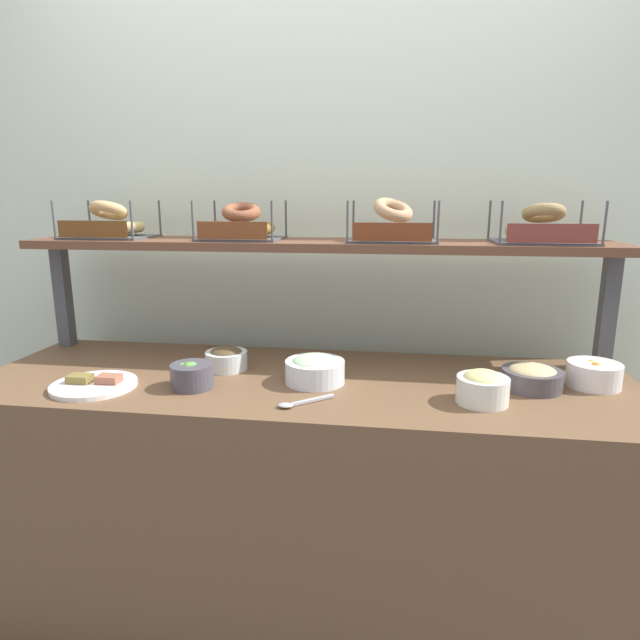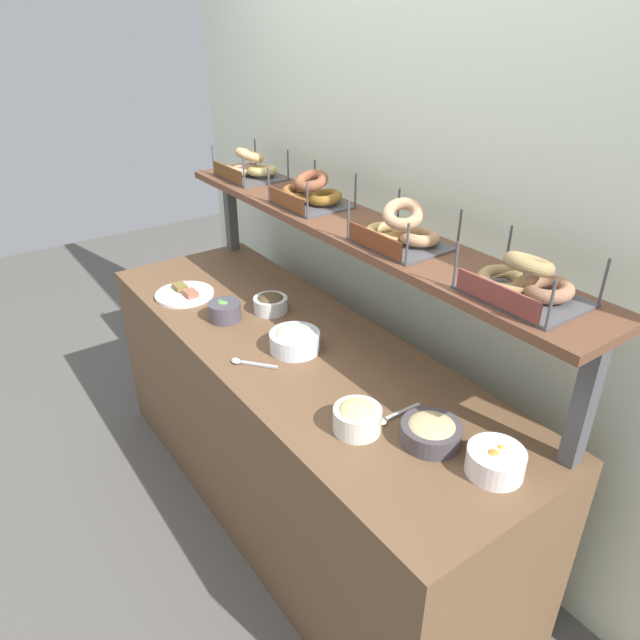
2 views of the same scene
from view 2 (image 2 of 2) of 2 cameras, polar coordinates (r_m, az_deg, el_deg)
The scene contains 19 objects.
ground_plane at distance 2.78m, azimuth -2.07°, elevation -17.45°, with size 8.00×8.00×0.00m, color #595651.
back_wall at distance 2.42m, azimuth 8.47°, elevation 8.86°, with size 3.34×0.06×2.40m, color white.
deli_counter at distance 2.50m, azimuth -2.24°, elevation -10.64°, with size 2.14×0.70×0.85m, color brown.
shelf_riser_left at distance 3.10m, azimuth -8.72°, elevation 10.31°, with size 0.05×0.05×0.40m, color #4C4C51.
shelf_riser_right at distance 1.74m, azimuth 24.38°, elevation -7.57°, with size 0.05×0.05×0.40m, color #4C4C51.
upper_shelf at distance 2.22m, azimuth 3.24°, elevation 9.13°, with size 2.10×0.32×0.03m, color brown.
bowl_egg_salad at distance 1.79m, azimuth 3.67°, elevation -9.43°, with size 0.15×0.15×0.10m.
bowl_chocolate_spread at distance 2.47m, azimuth -4.87°, elevation 1.68°, with size 0.14×0.14×0.08m.
bowl_scallion_spread at distance 2.19m, azimuth -2.48°, elevation -1.90°, with size 0.19×0.19×0.09m.
bowl_veggie_mix at distance 2.43m, azimuth -9.32°, elevation 0.94°, with size 0.13×0.13×0.08m.
bowl_hummus at distance 1.78m, azimuth 10.81°, elevation -10.62°, with size 0.18×0.18×0.08m.
bowl_fruit_salad at distance 1.72m, azimuth 16.76°, elevation -13.09°, with size 0.16×0.16×0.08m.
serving_plate_white at distance 2.68m, azimuth -13.09°, elevation 2.53°, with size 0.26×0.26×0.04m.
serving_spoon_near_plate at distance 2.13m, azimuth -7.24°, elevation -4.14°, with size 0.15×0.12×0.01m.
serving_spoon_by_edge at distance 1.87m, azimuth 6.91°, elevation -9.36°, with size 0.04×0.18×0.01m.
bagel_basket_plain at distance 2.85m, azimuth -6.92°, elevation 14.58°, with size 0.31×0.25×0.15m.
bagel_basket_cinnamon_raisin at distance 2.41m, azimuth -0.94°, elevation 12.28°, with size 0.29×0.26×0.14m.
bagel_basket_sesame at distance 2.00m, azimuth 7.91°, elevation 8.58°, with size 0.30×0.25×0.16m.
bagel_basket_everything at distance 1.70m, azimuth 19.35°, elevation 3.52°, with size 0.32×0.26×0.14m.
Camera 2 is at (1.63, -1.05, 2.00)m, focal length 32.73 mm.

